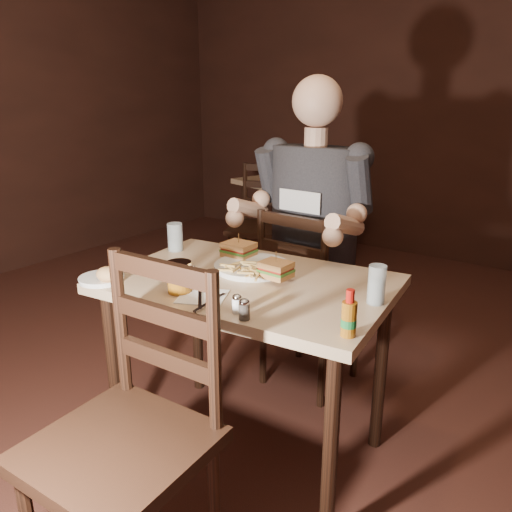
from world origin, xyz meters
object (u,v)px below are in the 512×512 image
Objects in this scene: chair_far at (311,298)px; diner at (309,194)px; dinner_plate at (252,267)px; syrup_dispenser at (179,277)px; bg_table at (297,190)px; bg_chair_near at (259,228)px; hot_sauce at (349,313)px; glass_right at (377,285)px; side_plate at (102,279)px; main_table at (248,302)px; bg_chair_far at (327,204)px; chair_near at (118,448)px; glass_left at (175,237)px.

diner is at bearing 90.00° from chair_far.
dinner_plate is 2.64× the size of syrup_dispenser.
bg_chair_near is at bearing -90.00° from bg_table.
hot_sauce is at bearing -55.92° from bg_table.
side_plate is (-0.92, -0.40, -0.06)m from glass_right.
chair_far is 0.99× the size of bg_chair_near.
bg_chair_far is (-1.08, 2.70, -0.20)m from main_table.
bg_chair_near reaches higher than glass_right.
chair_near is at bearing -118.06° from glass_right.
glass_left is (-0.49, 0.11, 0.16)m from main_table.
syrup_dispenser is at bearing -91.68° from diner.
bg_chair_near reaches higher than hot_sauce.
chair_far is 6.45× the size of hot_sauce.
chair_far is 0.87m from glass_right.
side_plate is at bearing -90.86° from bg_chair_near.
chair_near is at bearing -82.68° from bg_chair_near.
glass_left reaches higher than bg_table.
hot_sauce is at bearing 7.65° from side_plate.
syrup_dispenser is at bearing -81.73° from bg_chair_near.
diner reaches higher than glass_left.
bg_chair_near is 1.54m from diner.
main_table is 1.15× the size of bg_table.
hot_sauce is (0.59, -0.84, 0.38)m from chair_far.
diner is (1.01, -1.03, 0.54)m from bg_chair_near.
hot_sauce is 1.27× the size of syrup_dispenser.
dinner_plate is (1.03, -2.60, 0.31)m from bg_chair_far.
glass_right is (0.54, -0.04, 0.06)m from dinner_plate.
bg_chair_near is 1.85m from dinner_plate.
chair_near reaches higher than bg_chair_far.
main_table is 1.94m from bg_chair_near.
glass_left is 0.76× the size of side_plate.
chair_near is at bearing -55.58° from glass_left.
dinner_plate is 1.82× the size of side_plate.
syrup_dispenser is at bearing 109.74° from chair_near.
glass_right is 0.28m from hot_sauce.
bg_chair_near is at bearing -42.06° from chair_far.
hot_sauce reaches higher than glass_left.
chair_far is at bearing 134.57° from glass_right.
chair_near is 8.80× the size of syrup_dispenser.
hot_sauce reaches higher than syrup_dispenser.
syrup_dispenser reaches higher than bg_table.
bg_table is 8.75× the size of syrup_dispenser.
diner is 7.26× the size of hot_sauce.
glass_left is 1.11× the size of syrup_dispenser.
diner is (1.01, -2.13, 0.53)m from bg_chair_far.
glass_right is at bearing -40.59° from diner.
chair_far is 8.22× the size of syrup_dispenser.
chair_near reaches higher than glass_left.
chair_near is 7.44× the size of glass_right.
glass_right is at bearing -3.77° from dinner_plate.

